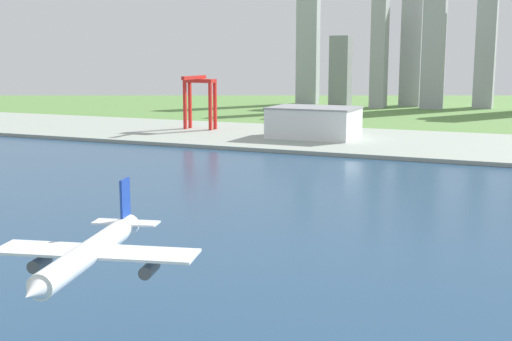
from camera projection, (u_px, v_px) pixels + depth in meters
ground_plane at (299, 199)px, 280.66m from camera, size 2400.00×2400.00×0.00m
water_bay at (239, 234)px, 226.39m from camera, size 840.00×360.00×0.15m
industrial_pier at (394, 143)px, 452.29m from camera, size 840.00×140.00×2.50m
airplane_landing at (90, 253)px, 121.48m from camera, size 39.13×44.96×14.51m
port_crane_red at (199, 91)px, 517.14m from camera, size 24.55×35.13×41.58m
warehouse_main at (314, 122)px, 468.41m from camera, size 59.69×42.72×21.49m
distant_skyline at (432, 48)px, 756.40m from camera, size 316.27×69.83×153.25m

